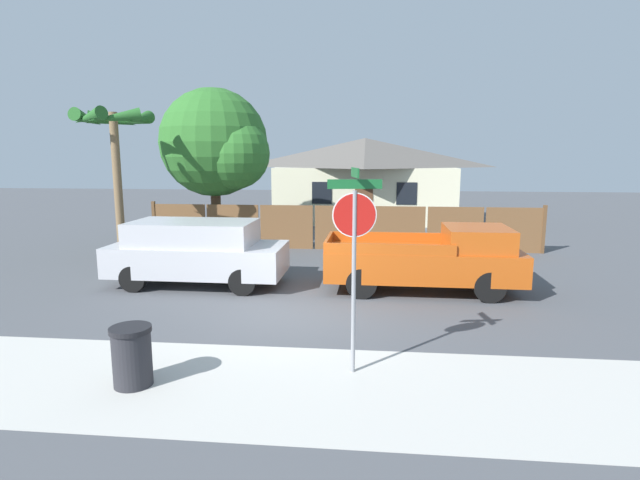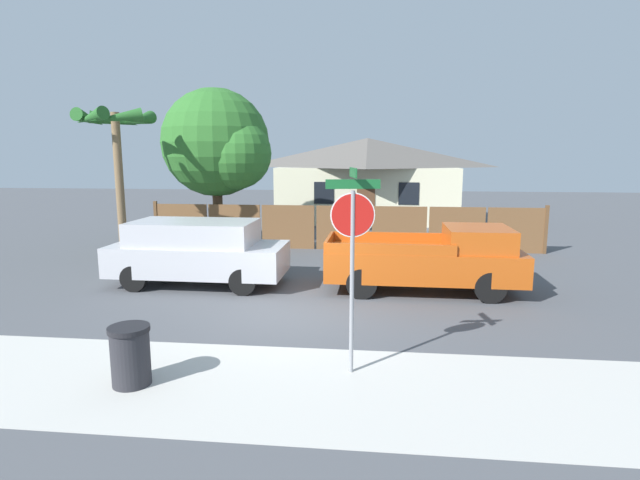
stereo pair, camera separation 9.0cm
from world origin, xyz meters
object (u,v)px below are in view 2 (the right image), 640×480
(red_suv, at_px, (198,251))
(stop_sign, at_px, (352,237))
(house, at_px, (367,178))
(orange_pickup, at_px, (431,259))
(trash_bin, at_px, (130,355))
(palm_tree, at_px, (116,132))
(oak_tree, at_px, (220,145))

(red_suv, distance_m, stop_sign, 7.05)
(house, relative_size, orange_pickup, 1.99)
(trash_bin, bearing_deg, stop_sign, 13.69)
(palm_tree, distance_m, orange_pickup, 11.14)
(orange_pickup, relative_size, stop_sign, 1.50)
(palm_tree, xyz_separation_m, red_suv, (3.77, -3.04, -3.38))
(oak_tree, height_order, red_suv, oak_tree)
(oak_tree, bearing_deg, stop_sign, -63.62)
(palm_tree, distance_m, trash_bin, 11.04)
(stop_sign, bearing_deg, red_suv, 121.15)
(red_suv, bearing_deg, palm_tree, 141.74)
(palm_tree, height_order, trash_bin, palm_tree)
(house, relative_size, oak_tree, 1.63)
(palm_tree, height_order, stop_sign, palm_tree)
(palm_tree, bearing_deg, oak_tree, 53.15)
(oak_tree, relative_size, stop_sign, 1.83)
(oak_tree, relative_size, palm_tree, 1.22)
(orange_pickup, bearing_deg, trash_bin, -130.34)
(house, height_order, orange_pickup, house)
(orange_pickup, height_order, stop_sign, stop_sign)
(orange_pickup, bearing_deg, stop_sign, -108.85)
(red_suv, bearing_deg, stop_sign, -48.74)
(stop_sign, xyz_separation_m, trash_bin, (-3.43, -0.83, -1.81))
(red_suv, height_order, trash_bin, red_suv)
(orange_pickup, distance_m, stop_sign, 5.75)
(palm_tree, distance_m, stop_sign, 11.90)
(oak_tree, distance_m, palm_tree, 4.20)
(palm_tree, xyz_separation_m, trash_bin, (4.85, -9.13, -3.87))
(house, bearing_deg, stop_sign, -89.80)
(red_suv, bearing_deg, orange_pickup, 0.61)
(house, bearing_deg, red_suv, -106.54)
(oak_tree, height_order, trash_bin, oak_tree)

